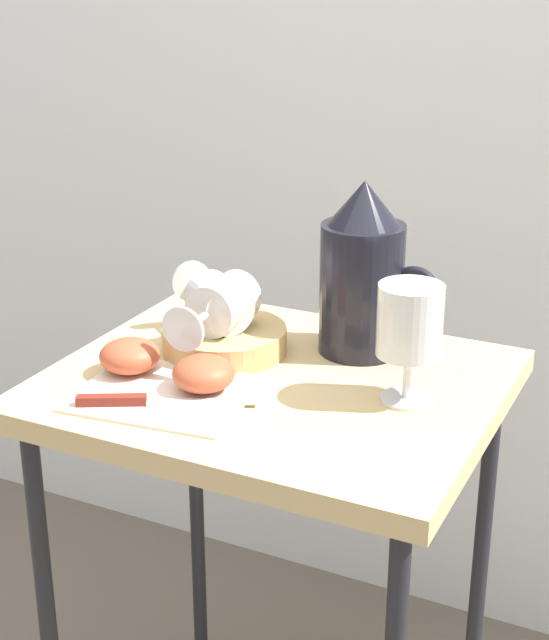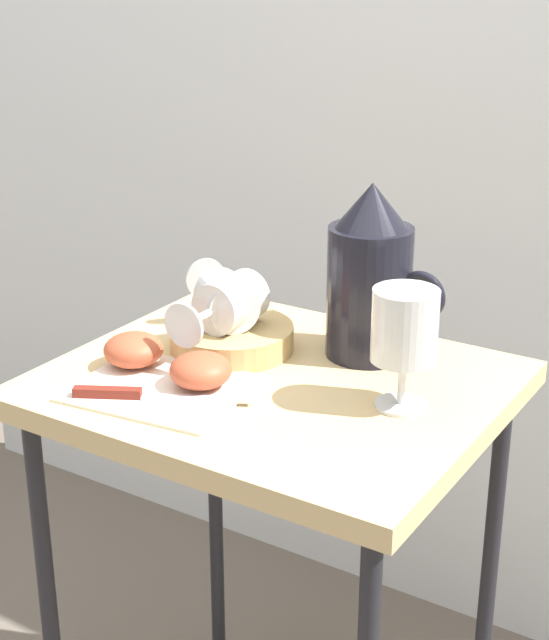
% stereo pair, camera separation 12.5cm
% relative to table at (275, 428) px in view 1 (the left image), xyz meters
% --- Properties ---
extents(curtain_drape, '(2.40, 0.03, 1.82)m').
position_rel_table_xyz_m(curtain_drape, '(0.00, 0.59, 0.26)').
color(curtain_drape, white).
rests_on(curtain_drape, ground_plane).
extents(table, '(0.57, 0.48, 0.72)m').
position_rel_table_xyz_m(table, '(0.00, 0.00, 0.00)').
color(table, tan).
rests_on(table, ground_plane).
extents(linen_napkin, '(0.23, 0.20, 0.00)m').
position_rel_table_xyz_m(linen_napkin, '(-0.10, -0.11, 0.08)').
color(linen_napkin, silver).
rests_on(linen_napkin, table).
extents(basket_tray, '(0.17, 0.17, 0.03)m').
position_rel_table_xyz_m(basket_tray, '(-0.10, 0.05, 0.09)').
color(basket_tray, tan).
rests_on(basket_tray, table).
extents(pitcher, '(0.17, 0.11, 0.24)m').
position_rel_table_xyz_m(pitcher, '(0.07, 0.13, 0.17)').
color(pitcher, black).
rests_on(pitcher, table).
extents(wine_glass_upright, '(0.08, 0.08, 0.15)m').
position_rel_table_xyz_m(wine_glass_upright, '(0.18, 0.01, 0.17)').
color(wine_glass_upright, silver).
rests_on(wine_glass_upright, table).
extents(wine_glass_tipped_near, '(0.07, 0.15, 0.07)m').
position_rel_table_xyz_m(wine_glass_tipped_near, '(-0.10, 0.04, 0.14)').
color(wine_glass_tipped_near, silver).
rests_on(wine_glass_tipped_near, basket_tray).
extents(wine_glass_tipped_far, '(0.15, 0.14, 0.07)m').
position_rel_table_xyz_m(wine_glass_tipped_far, '(-0.11, 0.05, 0.14)').
color(wine_glass_tipped_far, silver).
rests_on(wine_glass_tipped_far, basket_tray).
extents(apple_half_left, '(0.08, 0.08, 0.04)m').
position_rel_table_xyz_m(apple_half_left, '(-0.17, -0.07, 0.10)').
color(apple_half_left, '#C15133').
rests_on(apple_half_left, linen_napkin).
extents(apple_half_right, '(0.08, 0.08, 0.04)m').
position_rel_table_xyz_m(apple_half_right, '(-0.06, -0.08, 0.10)').
color(apple_half_right, '#C15133').
rests_on(apple_half_right, linen_napkin).
extents(knife, '(0.20, 0.12, 0.01)m').
position_rel_table_xyz_m(knife, '(-0.11, -0.15, 0.08)').
color(knife, silver).
rests_on(knife, linen_napkin).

